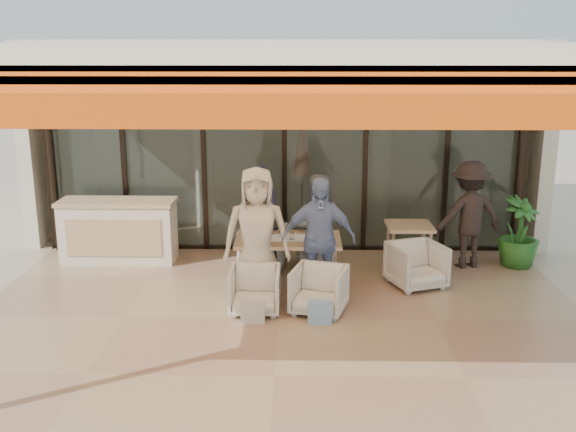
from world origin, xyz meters
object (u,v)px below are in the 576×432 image
object	(u,v)px
chair_far_left	(263,244)
chair_near_right	(319,288)
chair_far_right	(316,248)
side_chair	(417,263)
potted_palm	(519,233)
side_table	(409,231)
diner_cream	(257,234)
diner_grey	(317,226)
standing_woman	(469,215)
dining_table	(288,242)
diner_navy	(261,222)
chair_near_left	(255,288)
diner_periwinkle	(318,239)
host_counter	(119,231)

from	to	relation	value
chair_far_left	chair_near_right	distance (m)	2.08
chair_far_right	chair_near_right	distance (m)	1.90
side_chair	potted_palm	bearing A→B (deg)	7.22
side_table	potted_palm	size ratio (longest dim) A/B	0.65
chair_far_right	diner_cream	world-z (taller)	diner_cream
potted_palm	diner_grey	bearing A→B (deg)	-171.13
side_chair	standing_woman	world-z (taller)	standing_woman
dining_table	side_table	world-z (taller)	dining_table
side_table	chair_far_left	bearing A→B (deg)	175.60
diner_navy	diner_grey	distance (m)	0.84
chair_near_left	potted_palm	world-z (taller)	potted_palm
chair_near_left	diner_cream	size ratio (longest dim) A/B	0.36
dining_table	diner_navy	xyz separation A→B (m)	(-0.41, 0.44, 0.18)
potted_palm	diner_cream	bearing A→B (deg)	-160.89
chair_far_right	diner_grey	world-z (taller)	diner_grey
chair_far_left	diner_grey	bearing A→B (deg)	154.92
chair_near_right	standing_woman	size ratio (longest dim) A/B	0.40
diner_periwinkle	potted_palm	bearing A→B (deg)	22.19
chair_far_left	diner_cream	distance (m)	1.51
chair_near_left	side_table	world-z (taller)	side_table
chair_near_left	standing_woman	world-z (taller)	standing_woman
dining_table	standing_woman	world-z (taller)	standing_woman
host_counter	side_chair	size ratio (longest dim) A/B	2.53
chair_far_right	side_table	distance (m)	1.49
host_counter	side_table	distance (m)	4.64
chair_far_right	chair_near_left	size ratio (longest dim) A/B	0.89
diner_cream	chair_far_left	bearing A→B (deg)	86.58
host_counter	diner_navy	bearing A→B (deg)	-15.21
chair_far_right	potted_palm	bearing A→B (deg)	173.56
chair_near_left	diner_periwinkle	world-z (taller)	diner_periwinkle
host_counter	side_table	size ratio (longest dim) A/B	2.48
dining_table	diner_grey	xyz separation A→B (m)	(0.43, 0.44, 0.11)
dining_table	diner_navy	distance (m)	0.63
diner_grey	diner_cream	xyz separation A→B (m)	(-0.84, -0.90, 0.13)
chair_near_right	diner_cream	bearing A→B (deg)	164.99
chair_near_left	chair_near_right	xyz separation A→B (m)	(0.84, 0.00, 0.01)
diner_periwinkle	side_table	xyz separation A→B (m)	(1.44, 1.22, -0.23)
chair_far_left	diner_periwinkle	size ratio (longest dim) A/B	0.42
potted_palm	host_counter	bearing A→B (deg)	178.77
chair_far_right	diner_grey	xyz separation A→B (m)	(0.00, -0.50, 0.50)
chair_far_left	diner_navy	distance (m)	0.71
host_counter	chair_near_right	world-z (taller)	host_counter
diner_navy	diner_periwinkle	xyz separation A→B (m)	(0.84, -0.90, -0.00)
host_counter	chair_far_left	world-z (taller)	host_counter
host_counter	side_table	world-z (taller)	host_counter
chair_near_left	diner_grey	xyz separation A→B (m)	(0.84, 1.40, 0.46)
chair_near_left	chair_far_left	bearing A→B (deg)	90.10
chair_near_right	potted_palm	distance (m)	3.73
diner_cream	standing_woman	size ratio (longest dim) A/B	1.08
dining_table	potted_palm	xyz separation A→B (m)	(3.62, 0.94, -0.11)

